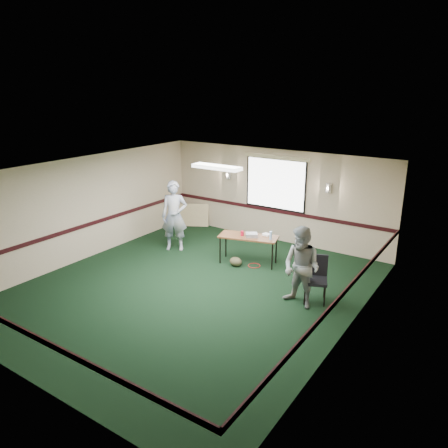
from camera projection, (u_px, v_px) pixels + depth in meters
The scene contains 13 objects.
ground at pixel (192, 289), 9.93m from camera, with size 8.00×8.00×0.00m, color black.
room_shell at pixel (242, 202), 11.13m from camera, with size 8.00×8.02×8.00m.
folding_table at pixel (248, 238), 11.15m from camera, with size 1.59×0.97×0.74m.
projector at pixel (252, 235), 11.06m from camera, with size 0.29×0.24×0.10m, color #9999A1.
game_console at pixel (267, 235), 11.16m from camera, with size 0.19×0.15×0.05m, color white.
red_cup at pixel (242, 233), 11.14m from camera, with size 0.08×0.08×0.12m, color #B70C25.
water_bottle at pixel (271, 236), 10.82m from camera, with size 0.07×0.07×0.22m, color #9AC9FD.
duffel_bag at pixel (236, 262), 11.14m from camera, with size 0.33×0.25×0.24m, color #403D24.
cable_coil at pixel (254, 266), 11.17m from camera, with size 0.32×0.32×0.02m, color red.
folded_table at pixel (187, 215), 14.26m from camera, with size 1.43×0.06×0.73m, color tan.
conference_chair at pixel (316, 274), 9.28m from camera, with size 0.63×0.65×0.99m.
person_left at pixel (174, 216), 12.02m from camera, with size 0.71×0.47×1.95m, color #455A98.
person_right at pixel (302, 267), 8.93m from camera, with size 0.84×0.65×1.72m, color #7BA0BF.
Camera 1 is at (5.60, -7.09, 4.44)m, focal length 35.00 mm.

